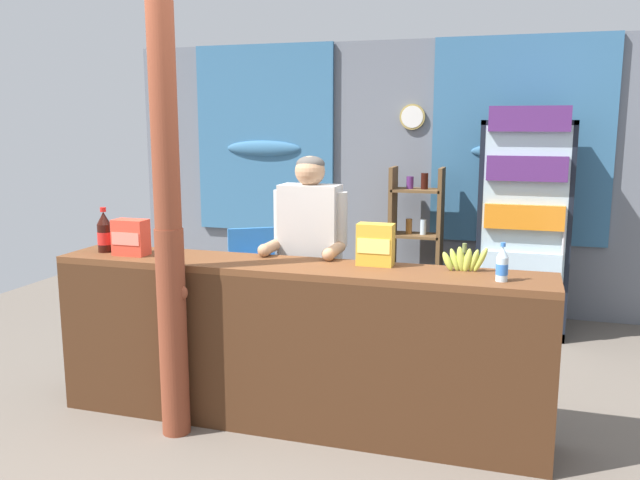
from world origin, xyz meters
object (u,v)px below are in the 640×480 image
soda_bottle_water (502,265)px  timber_post (169,238)px  banana_bunch (465,260)px  plastic_lawn_chair (254,271)px  shopkeeper (310,249)px  drink_fridge (524,211)px  snack_box_crackers (131,237)px  soda_bottle_cola (104,233)px  stall_counter (289,335)px  snack_box_choco_powder (375,245)px  bottle_shelf_rack (416,240)px

soda_bottle_water → timber_post: bearing=-172.3°
banana_bunch → plastic_lawn_chair: bearing=140.1°
shopkeeper → drink_fridge: bearing=54.8°
drink_fridge → plastic_lawn_chair: 2.39m
shopkeeper → soda_bottle_water: size_ratio=7.82×
snack_box_crackers → banana_bunch: bearing=4.5°
soda_bottle_water → snack_box_crackers: 2.21m
soda_bottle_cola → soda_bottle_water: size_ratio=1.40×
timber_post → drink_fridge: (1.89, 2.57, -0.11)m
stall_counter → timber_post: 0.88m
plastic_lawn_chair → banana_bunch: bearing=-39.9°
timber_post → snack_box_crackers: timber_post is taller
drink_fridge → shopkeeper: bearing=-125.2°
shopkeeper → snack_box_crackers: shopkeeper is taller
snack_box_crackers → stall_counter: bearing=-3.1°
plastic_lawn_chair → shopkeeper: size_ratio=0.54×
timber_post → plastic_lawn_chair: 2.19m
drink_fridge → snack_box_choco_powder: (-0.81, -2.15, 0.06)m
timber_post → drink_fridge: 3.20m
banana_bunch → shopkeeper: bearing=163.2°
stall_counter → snack_box_crackers: snack_box_crackers is taller
soda_bottle_water → soda_bottle_cola: bearing=178.6°
stall_counter → drink_fridge: bearing=61.8°
bottle_shelf_rack → plastic_lawn_chair: size_ratio=1.62×
snack_box_crackers → banana_bunch: snack_box_crackers is taller
timber_post → shopkeeper: bearing=51.0°
snack_box_crackers → soda_bottle_cola: bearing=170.5°
stall_counter → soda_bottle_water: (1.16, 0.03, 0.48)m
plastic_lawn_chair → snack_box_crackers: 1.89m
snack_box_crackers → snack_box_choco_powder: bearing=5.9°
stall_counter → banana_bunch: 1.08m
drink_fridge → snack_box_crackers: size_ratio=8.67×
soda_bottle_water → stall_counter: bearing=-178.5°
snack_box_crackers → snack_box_choco_powder: 1.51m
snack_box_choco_powder → shopkeeper: bearing=148.5°
snack_box_choco_powder → soda_bottle_water: bearing=-14.3°
timber_post → drink_fridge: size_ratio=1.26×
drink_fridge → bottle_shelf_rack: (-0.94, 0.19, -0.33)m
plastic_lawn_chair → snack_box_crackers: (-0.05, -1.79, 0.60)m
drink_fridge → plastic_lawn_chair: size_ratio=2.23×
soda_bottle_cola → soda_bottle_water: 2.43m
soda_bottle_cola → snack_box_choco_powder: size_ratio=1.18×
plastic_lawn_chair → banana_bunch: 2.61m
timber_post → snack_box_crackers: bearing=147.6°
timber_post → snack_box_choco_powder: size_ratio=10.04×
timber_post → bottle_shelf_rack: timber_post is taller
soda_bottle_water → banana_bunch: (-0.20, 0.18, -0.02)m
bottle_shelf_rack → plastic_lawn_chair: bottle_shelf_rack is taller
timber_post → snack_box_crackers: size_ratio=10.94×
timber_post → shopkeeper: timber_post is taller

